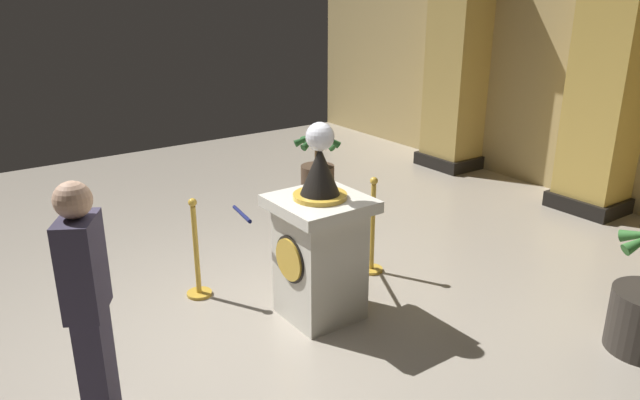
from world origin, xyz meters
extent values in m
plane|color=#9E9384|center=(0.00, 0.00, 0.00)|extent=(12.66, 12.66, 0.00)
cube|color=tan|center=(0.00, 5.38, 1.77)|extent=(12.66, 0.16, 3.55)
cube|color=beige|center=(0.14, 0.49, 0.51)|extent=(0.62, 0.62, 1.02)
cube|color=beige|center=(0.14, 0.49, 1.07)|extent=(0.77, 0.77, 0.10)
cylinder|color=gold|center=(0.14, 0.17, 0.63)|extent=(0.37, 0.03, 0.37)
cylinder|color=black|center=(0.14, 0.18, 0.63)|extent=(0.42, 0.01, 0.42)
cylinder|color=gold|center=(0.14, 0.49, 1.14)|extent=(0.46, 0.46, 0.04)
cone|color=black|center=(0.14, 0.49, 1.37)|extent=(0.34, 0.34, 0.41)
cylinder|color=gold|center=(0.14, 0.49, 1.56)|extent=(0.03, 0.03, 0.06)
sphere|color=silver|center=(0.14, 0.49, 1.65)|extent=(0.24, 0.24, 0.24)
cylinder|color=gold|center=(-0.27, 1.43, 0.01)|extent=(0.24, 0.24, 0.03)
cylinder|color=gold|center=(-0.27, 1.43, 0.47)|extent=(0.05, 0.05, 0.95)
sphere|color=gold|center=(-0.27, 1.43, 0.99)|extent=(0.08, 0.08, 0.08)
cylinder|color=gold|center=(-0.83, -0.25, 0.01)|extent=(0.24, 0.24, 0.03)
cylinder|color=gold|center=(-0.83, -0.25, 0.45)|extent=(0.05, 0.05, 0.91)
sphere|color=gold|center=(-0.83, -0.25, 0.95)|extent=(0.08, 0.08, 0.08)
cylinder|color=#141947|center=(-0.41, 1.01, 0.79)|extent=(0.86, 0.32, 0.22)
cylinder|color=#141947|center=(-0.69, 0.17, 0.79)|extent=(0.86, 0.32, 0.22)
sphere|color=#141947|center=(-0.55, 0.59, 0.70)|extent=(0.04, 0.04, 0.04)
cube|color=black|center=(-2.48, 5.04, 0.10)|extent=(0.90, 0.90, 0.20)
cube|color=tan|center=(-2.48, 5.04, 1.70)|extent=(0.78, 0.78, 3.41)
cube|color=black|center=(0.00, 5.04, 0.10)|extent=(0.88, 0.88, 0.20)
cube|color=gold|center=(0.00, 5.04, 1.70)|extent=(0.77, 0.77, 3.41)
cylinder|color=#4C3828|center=(-2.49, 2.32, 0.23)|extent=(0.47, 0.47, 0.45)
cylinder|color=brown|center=(-2.49, 2.32, 0.58)|extent=(0.08, 0.08, 0.26)
cone|color=#265928|center=(-2.33, 2.34, 0.84)|extent=(0.34, 0.14, 0.25)
cone|color=#265928|center=(-2.39, 2.44, 0.84)|extent=(0.27, 0.30, 0.30)
cone|color=#265928|center=(-2.56, 2.47, 0.84)|extent=(0.21, 0.31, 0.30)
cone|color=#265928|center=(-2.65, 2.30, 0.84)|extent=(0.34, 0.14, 0.24)
cone|color=#265928|center=(-2.58, 2.19, 0.84)|extent=(0.23, 0.33, 0.25)
cone|color=#265928|center=(-2.43, 2.17, 0.84)|extent=(0.19, 0.33, 0.25)
cube|color=#383347|center=(0.44, -1.54, 0.43)|extent=(0.33, 0.30, 0.86)
cube|color=#383347|center=(0.44, -1.54, 1.18)|extent=(0.42, 0.37, 0.64)
sphere|color=tan|center=(0.44, -1.54, 1.62)|extent=(0.23, 0.23, 0.23)
camera|label=1|loc=(4.04, -2.29, 2.83)|focal=33.78mm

